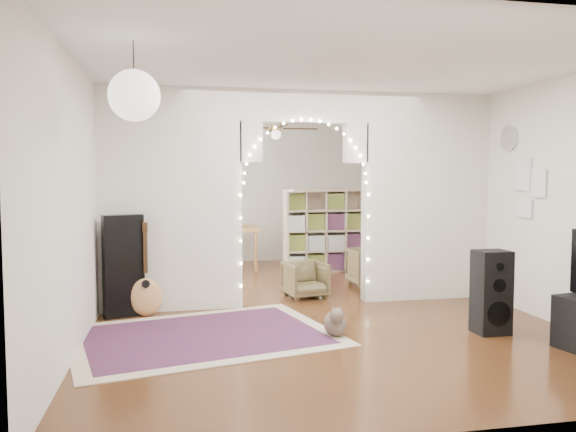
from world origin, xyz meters
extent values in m
plane|color=black|center=(0.00, 0.00, 0.00)|extent=(7.50, 7.50, 0.00)
cube|color=white|center=(0.00, 0.00, 2.70)|extent=(5.00, 7.50, 0.02)
cube|color=silver|center=(0.00, 3.75, 1.35)|extent=(5.00, 0.02, 2.70)
cube|color=silver|center=(0.00, -3.75, 1.35)|extent=(5.00, 0.02, 2.70)
cube|color=silver|center=(-2.50, 0.00, 1.35)|extent=(0.02, 7.50, 2.70)
cube|color=silver|center=(2.50, 0.00, 1.35)|extent=(0.02, 7.50, 2.70)
cube|color=silver|center=(-1.65, 0.00, 1.35)|extent=(1.70, 0.20, 2.70)
cube|color=silver|center=(1.65, 0.00, 1.35)|extent=(1.70, 0.20, 2.70)
cube|color=silver|center=(0.00, 0.00, 2.50)|extent=(1.60, 0.20, 0.40)
cube|color=white|center=(-2.47, 1.80, 1.50)|extent=(0.04, 1.20, 1.40)
cylinder|color=white|center=(2.48, -0.60, 2.10)|extent=(0.03, 0.31, 0.31)
sphere|color=white|center=(-1.90, -2.40, 2.25)|extent=(0.40, 0.40, 0.40)
cube|color=maroon|center=(-1.34, -1.25, 0.01)|extent=(2.96, 2.47, 0.02)
cube|color=black|center=(-2.20, -0.25, 0.59)|extent=(0.48, 0.29, 1.19)
ellipsoid|color=tan|center=(-1.95, -0.28, 0.39)|extent=(0.39, 0.18, 0.45)
cube|color=#311C0D|center=(-1.95, -0.28, 0.76)|extent=(0.05, 0.03, 0.51)
cube|color=#311C0D|center=(-1.95, -0.28, 1.04)|extent=(0.06, 0.04, 0.11)
ellipsoid|color=brown|center=(-0.02, -1.50, 0.12)|extent=(0.28, 0.38, 0.25)
sphere|color=brown|center=(-0.04, -1.64, 0.25)|extent=(0.17, 0.17, 0.14)
cone|color=brown|center=(-0.08, -1.64, 0.32)|extent=(0.05, 0.05, 0.05)
cone|color=brown|center=(0.00, -1.64, 0.32)|extent=(0.05, 0.05, 0.05)
cylinder|color=brown|center=(0.02, -1.31, 0.04)|extent=(0.08, 0.23, 0.08)
cube|color=black|center=(1.60, -1.72, 0.43)|extent=(0.34, 0.29, 0.87)
cylinder|color=black|center=(1.60, -1.87, 0.24)|extent=(0.25, 0.02, 0.25)
cylinder|color=black|center=(1.60, -1.87, 0.53)|extent=(0.13, 0.02, 0.13)
cylinder|color=black|center=(1.60, -1.87, 0.72)|extent=(0.08, 0.02, 0.08)
cube|color=tan|center=(0.89, 2.29, 0.71)|extent=(1.42, 0.72, 1.42)
cube|color=brown|center=(-0.75, 2.77, 0.73)|extent=(1.29, 0.94, 0.05)
cylinder|color=brown|center=(-1.31, 2.52, 0.35)|extent=(0.05, 0.05, 0.70)
cylinder|color=brown|center=(-0.27, 2.40, 0.35)|extent=(0.05, 0.05, 0.70)
cylinder|color=brown|center=(-1.23, 3.15, 0.35)|extent=(0.05, 0.05, 0.70)
cylinder|color=brown|center=(-0.20, 3.03, 0.35)|extent=(0.05, 0.05, 0.70)
imported|color=silver|center=(-0.75, 2.77, 0.85)|extent=(0.20, 0.20, 0.19)
imported|color=brown|center=(0.11, 0.35, 0.24)|extent=(0.60, 0.61, 0.48)
imported|color=brown|center=(1.25, 0.96, 0.28)|extent=(0.61, 0.63, 0.56)
camera|label=1|loc=(-1.60, -6.93, 1.62)|focal=35.00mm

